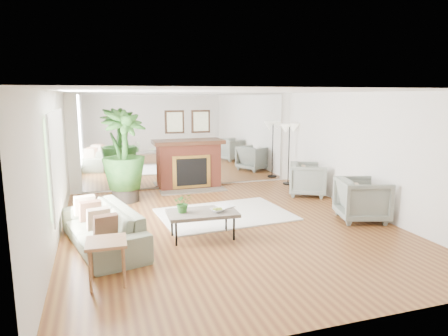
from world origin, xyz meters
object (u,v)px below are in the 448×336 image
object	(u,v)px
armchair_back	(308,179)
potted_ficus	(124,153)
coffee_table	(202,214)
sofa	(103,227)
side_table	(106,248)
floor_lamp	(289,133)
fireplace	(190,164)
armchair_front	(362,199)

from	to	relation	value
armchair_back	potted_ficus	size ratio (longest dim) A/B	0.42
coffee_table	sofa	world-z (taller)	sofa
coffee_table	armchair_back	bearing A→B (deg)	33.33
side_table	floor_lamp	xyz separation A→B (m)	(4.96, 4.64, 0.93)
coffee_table	fireplace	bearing A→B (deg)	80.14
fireplace	armchair_back	size ratio (longest dim) A/B	2.34
armchair_back	potted_ficus	bearing A→B (deg)	108.32
sofa	floor_lamp	bearing A→B (deg)	109.26
fireplace	side_table	xyz separation A→B (m)	(-2.26, -4.98, -0.17)
fireplace	armchair_back	distance (m)	3.06
coffee_table	sofa	xyz separation A→B (m)	(-1.64, 0.11, -0.11)
armchair_back	floor_lamp	world-z (taller)	floor_lamp
fireplace	side_table	distance (m)	5.47
fireplace	armchair_front	bearing A→B (deg)	-54.99
armchair_back	fireplace	bearing A→B (deg)	86.95
side_table	floor_lamp	bearing A→B (deg)	43.07
fireplace	potted_ficus	world-z (taller)	potted_ficus
coffee_table	armchair_front	bearing A→B (deg)	0.26
sofa	floor_lamp	distance (m)	6.07
sofa	potted_ficus	size ratio (longest dim) A/B	1.05
sofa	armchair_back	world-z (taller)	armchair_back
fireplace	floor_lamp	distance (m)	2.83
armchair_back	armchair_front	world-z (taller)	armchair_front
fireplace	coffee_table	world-z (taller)	fireplace
side_table	potted_ficus	bearing A→B (deg)	82.71
fireplace	floor_lamp	xyz separation A→B (m)	(2.70, -0.34, 0.76)
fireplace	potted_ficus	xyz separation A→B (m)	(-1.73, -0.82, 0.47)
coffee_table	armchair_front	world-z (taller)	armchair_front
sofa	side_table	distance (m)	1.37
side_table	potted_ficus	world-z (taller)	potted_ficus
floor_lamp	sofa	bearing A→B (deg)	-146.67
armchair_front	floor_lamp	world-z (taller)	floor_lamp
fireplace	coffee_table	bearing A→B (deg)	-99.86
coffee_table	floor_lamp	xyz separation A→B (m)	(3.35, 3.39, 0.99)
armchair_front	armchair_back	bearing A→B (deg)	16.94
armchair_front	floor_lamp	xyz separation A→B (m)	(0.10, 3.37, 1.00)
coffee_table	floor_lamp	size ratio (longest dim) A/B	0.73
sofa	side_table	bearing A→B (deg)	-12.88
fireplace	potted_ficus	bearing A→B (deg)	-154.60
armchair_front	sofa	bearing A→B (deg)	105.85
armchair_back	floor_lamp	xyz separation A→B (m)	(0.10, 1.25, 1.02)
fireplace	coffee_table	distance (m)	3.79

